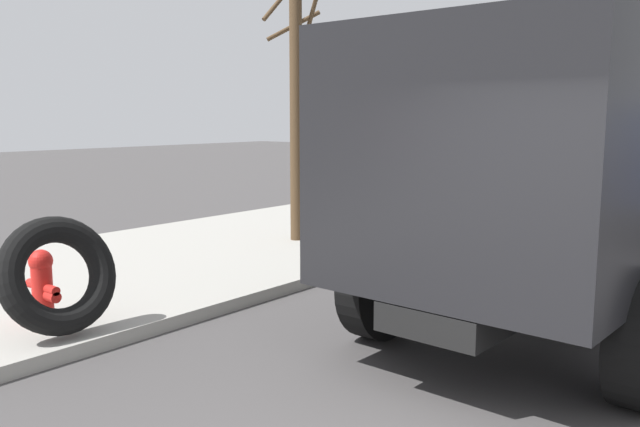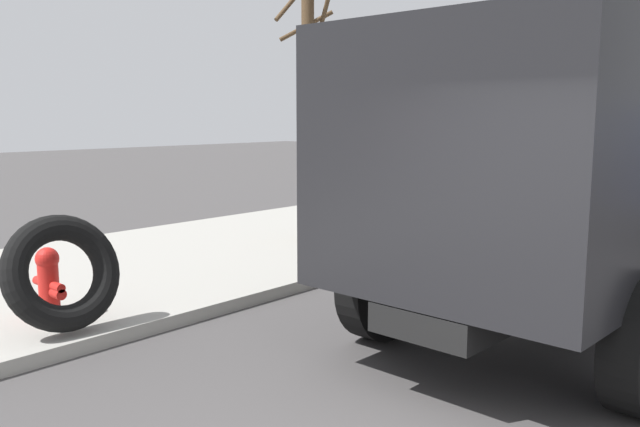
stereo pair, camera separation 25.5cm
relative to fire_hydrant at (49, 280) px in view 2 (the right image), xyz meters
name	(u,v)px [view 2 (the right image)]	position (x,y,z in m)	size (l,w,h in m)	color
fire_hydrant	(49,280)	(0.00, 0.00, 0.00)	(0.24, 0.55, 0.74)	red
loose_tire	(62,273)	(-0.14, -0.58, 0.20)	(1.16, 1.16, 0.26)	black
dump_truck_gray	(591,175)	(4.20, -4.08, 1.07)	(7.07, 2.96, 3.00)	slate
bare_tree	(308,99)	(5.07, 0.94, 1.99)	(1.02, 1.07, 4.55)	#4C3823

